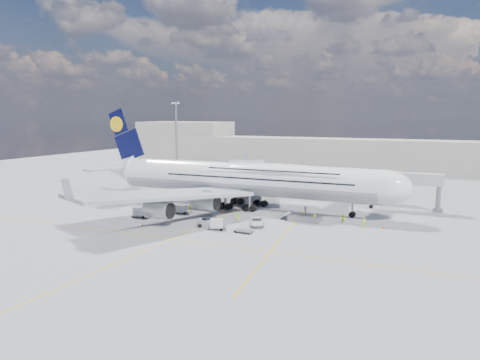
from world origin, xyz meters
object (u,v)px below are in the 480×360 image
at_px(catering_truck_outer, 212,178).
at_px(cone_wing_left_outer, 252,190).
at_px(cone_nose, 384,227).
at_px(cone_wing_right_inner, 223,211).
at_px(dolly_row_c, 181,209).
at_px(dolly_row_a, 141,211).
at_px(dolly_nose_far, 244,231).
at_px(crew_wing, 190,208).
at_px(airliner, 244,178).
at_px(light_mast, 176,139).
at_px(cone_wing_right_outer, 142,224).
at_px(crew_loader, 343,218).
at_px(baggage_tug, 207,223).
at_px(catering_truck_inner, 251,186).
at_px(cargo_loader, 305,215).
at_px(crew_nose, 364,222).
at_px(dolly_nose_near, 217,224).
at_px(crew_tug, 238,217).
at_px(dolly_back, 145,215).
at_px(crew_van, 314,218).
at_px(dolly_row_b, 140,212).
at_px(jet_bridge, 385,180).
at_px(cone_wing_left_inner, 210,193).
at_px(service_van, 257,222).
at_px(cone_tail, 115,202).

bearing_deg(catering_truck_outer, cone_wing_left_outer, -27.98).
bearing_deg(catering_truck_outer, cone_nose, -42.05).
distance_m(cone_nose, cone_wing_left_outer, 50.51).
bearing_deg(cone_wing_right_inner, dolly_row_c, -147.23).
height_order(dolly_row_a, cone_wing_left_outer, dolly_row_a).
relative_size(dolly_nose_far, crew_wing, 1.87).
bearing_deg(catering_truck_outer, crew_wing, -78.07).
bearing_deg(airliner, light_mast, 139.00).
height_order(cone_nose, cone_wing_left_outer, cone_nose).
relative_size(catering_truck_outer, cone_wing_right_outer, 16.56).
relative_size(airliner, crew_loader, 40.77).
xyz_separation_m(baggage_tug, catering_truck_inner, (-8.60, 40.96, 0.91)).
bearing_deg(crew_wing, catering_truck_outer, 32.44).
xyz_separation_m(cargo_loader, cone_wing_right_outer, (-27.41, -17.06, -1.02)).
relative_size(dolly_row_c, crew_nose, 1.77).
relative_size(airliner, dolly_nose_near, 21.89).
height_order(baggage_tug, crew_wing, baggage_tug).
height_order(catering_truck_inner, crew_nose, catering_truck_inner).
relative_size(dolly_row_a, crew_tug, 2.19).
bearing_deg(cargo_loader, crew_nose, -2.19).
bearing_deg(dolly_back, crew_van, -3.64).
distance_m(dolly_row_b, cone_wing_left_outer, 42.30).
height_order(airliner, cone_wing_right_inner, airliner).
xyz_separation_m(jet_bridge, cone_wing_right_outer, (-40.40, -35.10, -6.62)).
height_order(light_mast, crew_van, light_mast).
bearing_deg(dolly_back, catering_truck_outer, 80.18).
height_order(dolly_nose_near, catering_truck_outer, catering_truck_outer).
xyz_separation_m(dolly_nose_near, catering_truck_outer, (-27.52, 49.60, 1.01)).
relative_size(dolly_nose_near, crew_loader, 1.86).
bearing_deg(light_mast, crew_nose, -31.75).
xyz_separation_m(dolly_row_c, crew_loader, (34.03, 5.64, -0.07)).
bearing_deg(catering_truck_outer, cone_wing_right_outer, -85.49).
relative_size(dolly_row_a, crew_loader, 1.90).
bearing_deg(cone_wing_right_inner, crew_nose, -1.96).
bearing_deg(cone_wing_right_inner, cone_wing_left_inner, 124.91).
height_order(cone_nose, cone_wing_left_inner, cone_nose).
xyz_separation_m(dolly_row_c, crew_tug, (14.33, -1.32, -0.20)).
xyz_separation_m(dolly_back, cone_nose, (47.17, 10.18, -0.06)).
distance_m(service_van, cone_nose, 23.93).
xyz_separation_m(dolly_row_b, cone_wing_right_outer, (5.03, -5.95, -0.91)).
height_order(light_mast, cone_tail, light_mast).
relative_size(crew_loader, cone_wing_left_inner, 3.22).
bearing_deg(cargo_loader, jet_bridge, 54.25).
relative_size(dolly_nose_far, service_van, 0.61).
bearing_deg(jet_bridge, crew_van, -120.85).
relative_size(jet_bridge, light_mast, 0.74).
xyz_separation_m(crew_nose, crew_loader, (-4.48, 1.75, 0.01)).
xyz_separation_m(crew_nose, cone_wing_left_inner, (-44.63, 20.82, -0.67)).
relative_size(catering_truck_outer, crew_loader, 4.07).
relative_size(cargo_loader, cone_wing_right_inner, 14.82).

